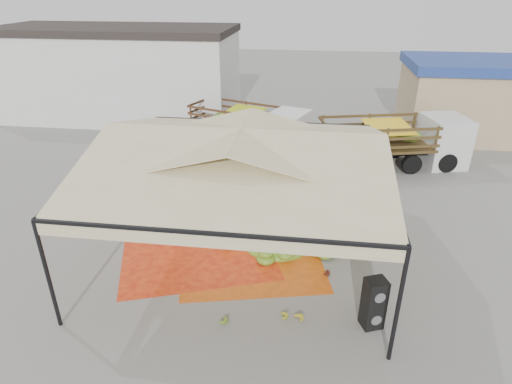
# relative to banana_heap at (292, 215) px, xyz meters

# --- Properties ---
(ground) EXTENTS (90.00, 90.00, 0.00)m
(ground) POSITION_rel_banana_heap_xyz_m (-1.45, -1.34, -0.59)
(ground) COLOR slate
(ground) RESTS_ON ground
(canopy_tent) EXTENTS (8.10, 8.10, 4.00)m
(canopy_tent) POSITION_rel_banana_heap_xyz_m (-1.45, -1.34, 2.71)
(canopy_tent) COLOR black
(canopy_tent) RESTS_ON ground
(building_white) EXTENTS (14.30, 6.30, 5.40)m
(building_white) POSITION_rel_banana_heap_xyz_m (-11.45, 12.66, 2.12)
(building_white) COLOR silver
(building_white) RESTS_ON ground
(building_tan) EXTENTS (6.30, 5.30, 4.10)m
(building_tan) POSITION_rel_banana_heap_xyz_m (8.55, 11.66, 1.48)
(building_tan) COLOR tan
(building_tan) RESTS_ON ground
(tarp_left) EXTENTS (5.87, 5.73, 0.01)m
(tarp_left) POSITION_rel_banana_heap_xyz_m (-2.94, -1.50, -0.58)
(tarp_left) COLOR #E75415
(tarp_left) RESTS_ON ground
(tarp_right) EXTENTS (5.12, 5.28, 0.01)m
(tarp_right) POSITION_rel_banana_heap_xyz_m (-1.18, -1.55, -0.58)
(tarp_right) COLOR #DD5914
(tarp_right) RESTS_ON ground
(banana_heap) EXTENTS (5.85, 4.94, 1.18)m
(banana_heap) POSITION_rel_banana_heap_xyz_m (0.00, 0.00, 0.00)
(banana_heap) COLOR #447C19
(banana_heap) RESTS_ON ground
(hand_yellow_a) EXTENTS (0.50, 0.44, 0.20)m
(hand_yellow_a) POSITION_rel_banana_heap_xyz_m (0.02, -4.37, -0.49)
(hand_yellow_a) COLOR gold
(hand_yellow_a) RESTS_ON ground
(hand_yellow_b) EXTENTS (0.59, 0.56, 0.21)m
(hand_yellow_b) POSITION_rel_banana_heap_xyz_m (0.41, -4.41, -0.49)
(hand_yellow_b) COLOR gold
(hand_yellow_b) RESTS_ON ground
(hand_red_a) EXTENTS (0.51, 0.46, 0.19)m
(hand_red_a) POSITION_rel_banana_heap_xyz_m (1.12, -2.37, -0.49)
(hand_red_a) COLOR #511912
(hand_red_a) RESTS_ON ground
(hand_red_b) EXTENTS (0.52, 0.44, 0.23)m
(hand_red_b) POSITION_rel_banana_heap_xyz_m (2.25, -3.73, -0.48)
(hand_red_b) COLOR #5F2815
(hand_red_b) RESTS_ON ground
(hand_green) EXTENTS (0.53, 0.46, 0.21)m
(hand_green) POSITION_rel_banana_heap_xyz_m (-1.48, -4.70, -0.49)
(hand_green) COLOR #467217
(hand_green) RESTS_ON ground
(hanging_bunches) EXTENTS (4.74, 0.24, 0.20)m
(hanging_bunches) POSITION_rel_banana_heap_xyz_m (-0.83, -0.06, 2.03)
(hanging_bunches) COLOR #457518
(hanging_bunches) RESTS_ON ground
(speaker_stack) EXTENTS (0.62, 0.59, 1.38)m
(speaker_stack) POSITION_rel_banana_heap_xyz_m (2.25, -4.31, 0.10)
(speaker_stack) COLOR black
(speaker_stack) RESTS_ON ground
(banana_leaves) EXTENTS (0.96, 1.36, 3.70)m
(banana_leaves) POSITION_rel_banana_heap_xyz_m (-3.94, 1.32, -0.59)
(banana_leaves) COLOR #357820
(banana_leaves) RESTS_ON ground
(vendor) EXTENTS (0.79, 0.67, 1.83)m
(vendor) POSITION_rel_banana_heap_xyz_m (-1.92, 4.09, 0.32)
(vendor) COLOR gray
(vendor) RESTS_ON ground
(truck_left) EXTENTS (6.43, 4.10, 2.09)m
(truck_left) POSITION_rel_banana_heap_xyz_m (-2.48, 8.10, 0.70)
(truck_left) COLOR #522D1B
(truck_left) RESTS_ON ground
(truck_right) EXTENTS (6.86, 3.73, 2.24)m
(truck_right) POSITION_rel_banana_heap_xyz_m (4.50, 6.49, 0.79)
(truck_right) COLOR #4F3B1A
(truck_right) RESTS_ON ground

